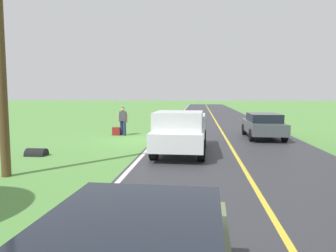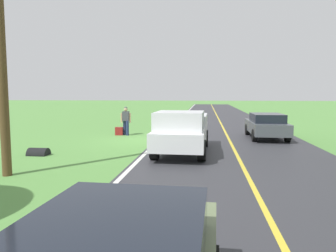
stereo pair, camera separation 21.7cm
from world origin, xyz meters
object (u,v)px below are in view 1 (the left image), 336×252
(hitchhiker_walking, at_px, (123,119))
(sedan_near_oncoming, at_px, (263,125))
(pickup_truck_passing, at_px, (181,131))
(utility_pole_roadside, at_px, (0,50))
(suitcase_carried, at_px, (116,131))

(hitchhiker_walking, relative_size, sedan_near_oncoming, 0.40)
(pickup_truck_passing, height_order, sedan_near_oncoming, pickup_truck_passing)
(utility_pole_roadside, bearing_deg, hitchhiker_walking, -97.23)
(suitcase_carried, bearing_deg, pickup_truck_passing, 34.03)
(hitchhiker_walking, xyz_separation_m, pickup_truck_passing, (-3.83, 5.65, -0.01))
(suitcase_carried, bearing_deg, sedan_near_oncoming, 84.21)
(hitchhiker_walking, xyz_separation_m, suitcase_carried, (0.41, 0.11, -0.73))
(suitcase_carried, xyz_separation_m, utility_pole_roadside, (0.85, 9.86, 3.55))
(hitchhiker_walking, relative_size, suitcase_carried, 3.52)
(suitcase_carried, xyz_separation_m, sedan_near_oncoming, (-8.64, 0.37, 0.51))
(hitchhiker_walking, distance_m, suitcase_carried, 0.85)
(sedan_near_oncoming, height_order, utility_pole_roadside, utility_pole_roadside)
(sedan_near_oncoming, relative_size, utility_pole_roadside, 0.58)
(sedan_near_oncoming, bearing_deg, utility_pole_roadside, 45.00)
(pickup_truck_passing, bearing_deg, hitchhiker_walking, -55.91)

